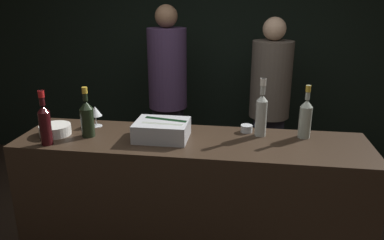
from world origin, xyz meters
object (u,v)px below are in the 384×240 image
person_in_hoodie (270,99)px  person_blond_tee (168,90)px  red_wine_bottle_tall (45,122)px  ice_bin_with_bottles (162,129)px  white_wine_bottle (261,112)px  champagne_bottle (87,117)px  bowl_white (55,129)px  wine_glass (95,112)px  rose_wine_bottle (305,117)px  candle_votive (246,128)px

person_in_hoodie → person_blond_tee: 0.98m
person_blond_tee → red_wine_bottle_tall: bearing=-28.4°
ice_bin_with_bottles → white_wine_bottle: white_wine_bottle is taller
champagne_bottle → white_wine_bottle: 1.10m
bowl_white → white_wine_bottle: (1.31, 0.18, 0.12)m
person_in_hoodie → person_blond_tee: (-0.98, -0.03, 0.06)m
bowl_white → white_wine_bottle: size_ratio=0.53×
bowl_white → person_blond_tee: person_blond_tee is taller
wine_glass → rose_wine_bottle: bearing=-0.3°
rose_wine_bottle → candle_votive: bearing=173.2°
white_wine_bottle → person_blond_tee: person_blond_tee is taller
bowl_white → red_wine_bottle_tall: 0.20m
candle_votive → rose_wine_bottle: bearing=-6.8°
champagne_bottle → person_blond_tee: (0.23, 1.35, -0.14)m
ice_bin_with_bottles → champagne_bottle: 0.48m
champagne_bottle → person_in_hoodie: 1.85m
rose_wine_bottle → person_blond_tee: person_blond_tee is taller
ice_bin_with_bottles → person_in_hoodie: size_ratio=0.19×
bowl_white → person_blond_tee: bearing=71.5°
bowl_white → person_in_hoodie: person_in_hoodie is taller
white_wine_bottle → rose_wine_bottle: (0.27, 0.01, -0.02)m
champagne_bottle → person_blond_tee: size_ratio=0.18×
bowl_white → champagne_bottle: champagne_bottle is taller
ice_bin_with_bottles → rose_wine_bottle: 0.90m
white_wine_bottle → wine_glass: bearing=179.2°
red_wine_bottle_tall → white_wine_bottle: 1.32m
candle_votive → rose_wine_bottle: rose_wine_bottle is taller
white_wine_bottle → person_blond_tee: (-0.86, 1.18, -0.17)m
bowl_white → rose_wine_bottle: 1.60m
person_blond_tee → rose_wine_bottle: bearing=31.0°
person_blond_tee → champagne_bottle: bearing=-22.7°
bowl_white → red_wine_bottle_tall: red_wine_bottle_tall is taller
white_wine_bottle → person_in_hoodie: size_ratio=0.22×
ice_bin_with_bottles → white_wine_bottle: 0.63m
champagne_bottle → red_wine_bottle_tall: 0.25m
bowl_white → person_blond_tee: 1.43m
ice_bin_with_bottles → person_blond_tee: (-0.25, 1.32, -0.08)m
rose_wine_bottle → white_wine_bottle: bearing=-178.2°
person_in_hoodie → person_blond_tee: size_ratio=0.94×
champagne_bottle → rose_wine_bottle: 1.37m
wine_glass → bowl_white: bearing=-135.6°
ice_bin_with_bottles → candle_votive: bearing=20.6°
rose_wine_bottle → person_in_hoodie: 1.22m
candle_votive → white_wine_bottle: white_wine_bottle is taller
champagne_bottle → white_wine_bottle: white_wine_bottle is taller
wine_glass → white_wine_bottle: white_wine_bottle is taller
champagne_bottle → bowl_white: bearing=-178.7°
ice_bin_with_bottles → person_blond_tee: size_ratio=0.18×
wine_glass → red_wine_bottle_tall: 0.40m
champagne_bottle → person_blond_tee: bearing=80.3°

